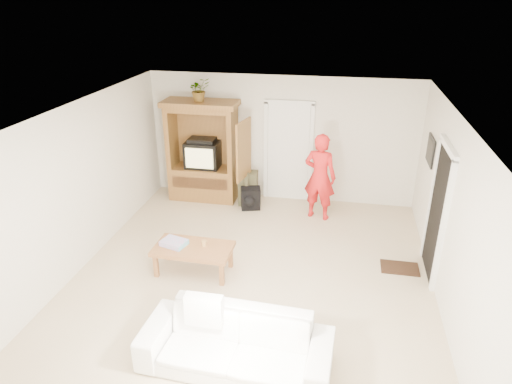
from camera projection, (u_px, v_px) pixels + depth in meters
floor at (253, 274)px, 7.23m from camera, size 6.00×6.00×0.00m
ceiling at (252, 112)px, 6.17m from camera, size 6.00×6.00×0.00m
wall_back at (282, 139)px, 9.39m from camera, size 5.50×0.00×5.50m
wall_front at (185, 340)px, 4.01m from camera, size 5.50×0.00×5.50m
wall_left at (82, 185)px, 7.18m from camera, size 0.00×6.00×6.00m
wall_right at (450, 216)px, 6.22m from camera, size 0.00×6.00×6.00m
armoire at (204, 158)px, 9.52m from camera, size 1.82×1.14×2.10m
door_back at (288, 153)px, 9.45m from camera, size 0.85×0.05×2.04m
doorway_right at (437, 214)px, 6.87m from camera, size 0.05×0.90×2.04m
framed_picture at (431, 150)px, 7.80m from camera, size 0.03×0.60×0.48m
doormat at (400, 268)px, 7.36m from camera, size 0.60×0.40×0.02m
plant at (199, 90)px, 8.92m from camera, size 0.55×0.54×0.46m
man at (320, 177)px, 8.69m from camera, size 0.71×0.56×1.71m
sofa at (236, 344)px, 5.34m from camera, size 2.28×0.98×0.65m
coffee_table at (193, 250)px, 7.12m from camera, size 1.23×0.69×0.45m
towel at (174, 243)px, 7.14m from camera, size 0.44×0.37×0.08m
candle at (204, 243)px, 7.10m from camera, size 0.08×0.08×0.10m
backpack_black at (251, 199)px, 9.24m from camera, size 0.43×0.33×0.47m
backpack_olive at (248, 188)px, 9.42m from camera, size 0.40×0.31×0.73m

